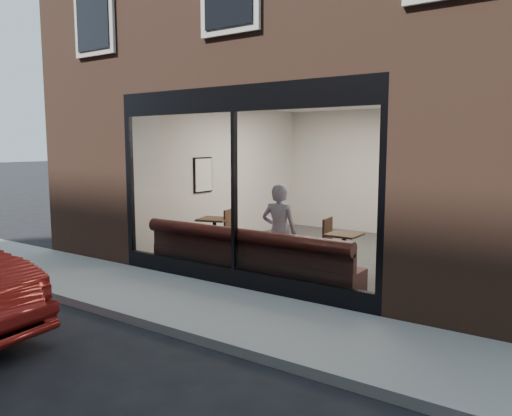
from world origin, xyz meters
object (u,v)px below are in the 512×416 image
Objects in this scene: cafe_chair_left at (221,242)px; cafe_table_right at (344,235)px; person at (279,232)px; cafe_chair_right at (317,255)px; cafe_table_left at (214,219)px; banquette at (249,268)px.

cafe_table_right is at bearing 164.82° from cafe_chair_left.
cafe_table_right reaches higher than cafe_chair_left.
cafe_table_right is at bearing -147.46° from person.
person reaches higher than cafe_table_right.
cafe_table_left is at bearing -1.66° from cafe_chair_right.
cafe_table_right reaches higher than cafe_chair_right.
person reaches higher than cafe_chair_left.
person is 2.68× the size of cafe_table_left.
cafe_table_right is (0.79, 0.87, -0.09)m from person.
cafe_chair_right is at bearing 154.79° from cafe_table_right.
cafe_chair_left is at bearing 141.26° from banquette.
banquette is at bearing -35.35° from cafe_table_left.
banquette is 10.64× the size of cafe_chair_left.
cafe_table_left is at bearing 43.04° from cafe_chair_left.
cafe_table_right reaches higher than banquette.
cafe_chair_left is (-2.15, 1.08, -0.59)m from person.
cafe_chair_left is 0.84× the size of cafe_chair_right.
cafe_chair_right reaches higher than cafe_chair_left.
cafe_table_left is 2.39m from cafe_chair_right.
banquette is 8.94× the size of cafe_chair_right.
person reaches higher than cafe_table_left.
cafe_table_left is (-1.84, 1.30, 0.52)m from banquette.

